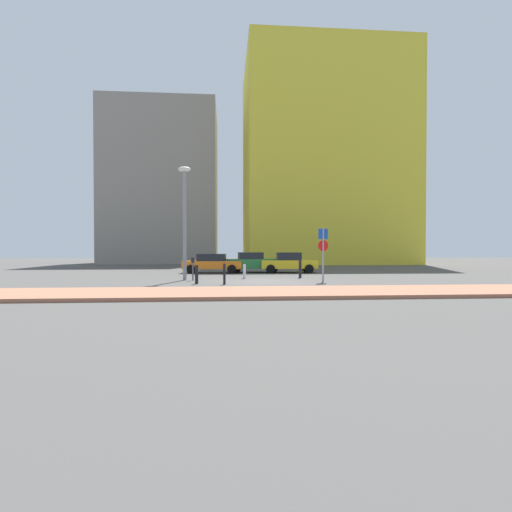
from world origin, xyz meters
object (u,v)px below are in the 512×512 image
traffic_bollard_near (197,274)px  traffic_bollard_far (244,271)px  traffic_bollard_edge (300,269)px  parking_meter (193,265)px  traffic_bollard_mid (224,274)px  street_lamp (185,213)px  parked_car_orange (212,263)px  parked_car_yellow (289,262)px  parking_sign_post (323,248)px  parked_car_green (253,262)px

traffic_bollard_near → traffic_bollard_far: traffic_bollard_near is taller
traffic_bollard_far → traffic_bollard_edge: size_ratio=0.79×
parking_meter → traffic_bollard_mid: size_ratio=1.23×
street_lamp → traffic_bollard_edge: size_ratio=5.90×
street_lamp → parked_car_orange: bearing=78.6°
parked_car_orange → parked_car_yellow: parked_car_yellow is taller
parking_meter → traffic_bollard_far: 3.19m
traffic_bollard_near → traffic_bollard_edge: (5.96, 3.61, 0.07)m
parked_car_yellow → traffic_bollard_near: parked_car_yellow is taller
traffic_bollard_mid → traffic_bollard_edge: 6.15m
street_lamp → traffic_bollard_far: (3.40, 0.91, -3.36)m
parking_meter → parked_car_orange: bearing=83.0°
parking_sign_post → traffic_bollard_mid: size_ratio=2.74×
parked_car_green → parked_car_orange: bearing=-172.1°
parked_car_yellow → parking_meter: (-6.50, -6.74, 0.07)m
parking_meter → traffic_bollard_near: (0.37, -2.13, -0.36)m
parking_meter → street_lamp: bearing=149.2°
parked_car_orange → parking_meter: size_ratio=3.42×
parked_car_yellow → street_lamp: size_ratio=0.66×
parked_car_orange → traffic_bollard_mid: bearing=-84.4°
parking_sign_post → parking_meter: 7.20m
parked_car_orange → street_lamp: (-1.31, -6.48, 3.05)m
parking_meter → traffic_bollard_mid: bearing=-56.2°
traffic_bollard_far → traffic_bollard_edge: (3.40, 0.30, 0.11)m
parked_car_orange → traffic_bollard_far: (2.10, -5.58, -0.31)m
parking_sign_post → traffic_bollard_far: 5.01m
parked_car_orange → parked_car_yellow: bearing=-0.2°
parking_meter → parking_sign_post: bearing=-11.1°
parked_car_orange → traffic_bollard_mid: size_ratio=4.20×
traffic_bollard_edge → street_lamp: bearing=-170.0°
parking_sign_post → traffic_bollard_far: (-4.07, 2.57, -1.37)m
traffic_bollard_edge → traffic_bollard_far: bearing=-175.0°
parking_sign_post → parking_meter: bearing=168.9°
street_lamp → traffic_bollard_edge: 7.63m
traffic_bollard_far → traffic_bollard_edge: traffic_bollard_edge is taller
parking_sign_post → street_lamp: street_lamp is taller
street_lamp → traffic_bollard_mid: size_ratio=6.10×
parking_sign_post → street_lamp: (-7.48, 1.66, 1.99)m
parked_car_yellow → parked_car_green: bearing=170.5°
parked_car_orange → parking_meter: bearing=-97.0°
parked_car_green → parking_meter: (-3.85, -7.19, 0.06)m
parked_car_green → traffic_bollard_mid: 10.03m
traffic_bollard_edge → parked_car_green: bearing=113.5°
traffic_bollard_near → traffic_bollard_far: (2.56, 3.32, -0.05)m
parked_car_yellow → traffic_bollard_mid: parked_car_yellow is taller
parked_car_orange → traffic_bollard_near: parked_car_orange is taller
parking_sign_post → parking_meter: (-7.00, 1.38, -0.96)m
traffic_bollard_mid → traffic_bollard_edge: bearing=42.0°
parking_meter → traffic_bollard_near: 2.19m
parking_meter → traffic_bollard_mid: (1.76, -2.63, -0.31)m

